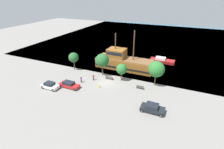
% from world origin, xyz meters
% --- Properties ---
extents(ground_plane, '(160.00, 160.00, 0.00)m').
position_xyz_m(ground_plane, '(0.00, 0.00, 0.00)').
color(ground_plane, gray).
extents(water_surface, '(80.00, 80.00, 0.00)m').
position_xyz_m(water_surface, '(0.00, 44.00, 0.00)').
color(water_surface, '#38667F').
rests_on(water_surface, ground).
extents(pirate_ship, '(16.71, 4.75, 10.39)m').
position_xyz_m(pirate_ship, '(0.69, 9.21, 1.88)').
color(pirate_ship, brown).
rests_on(pirate_ship, water_surface).
extents(moored_boat_dockside, '(5.72, 2.47, 2.03)m').
position_xyz_m(moored_boat_dockside, '(-5.14, 15.65, 0.75)').
color(moored_boat_dockside, '#2D333D').
rests_on(moored_boat_dockside, water_surface).
extents(moored_boat_outer, '(6.91, 2.54, 1.44)m').
position_xyz_m(moored_boat_outer, '(9.38, 17.90, 0.55)').
color(moored_boat_outer, maroon).
rests_on(moored_boat_outer, water_surface).
extents(parked_car_curb_front, '(3.80, 1.80, 1.40)m').
position_xyz_m(parked_car_curb_front, '(-9.87, -7.45, 0.69)').
color(parked_car_curb_front, white).
rests_on(parked_car_curb_front, ground_plane).
extents(parked_car_curb_mid, '(4.61, 1.78, 1.32)m').
position_xyz_m(parked_car_curb_mid, '(-6.43, -5.38, 0.66)').
color(parked_car_curb_mid, '#B21E1E').
rests_on(parked_car_curb_mid, ground_plane).
extents(parked_car_curb_rear, '(4.09, 2.01, 1.45)m').
position_xyz_m(parked_car_curb_rear, '(11.89, -6.47, 0.71)').
color(parked_car_curb_rear, black).
rests_on(parked_car_curb_rear, ground_plane).
extents(fire_hydrant, '(0.42, 0.25, 0.76)m').
position_xyz_m(fire_hydrant, '(-0.43, -2.80, 0.41)').
color(fire_hydrant, yellow).
rests_on(fire_hydrant, ground_plane).
extents(bench_promenade_east, '(1.84, 0.45, 0.85)m').
position_xyz_m(bench_promenade_east, '(-0.07, 1.58, 0.44)').
color(bench_promenade_east, '#4C4742').
rests_on(bench_promenade_east, ground_plane).
extents(bench_promenade_west, '(1.55, 0.45, 0.85)m').
position_xyz_m(bench_promenade_west, '(7.83, 0.24, 0.43)').
color(bench_promenade_west, '#4C4742').
rests_on(bench_promenade_west, ground_plane).
extents(pedestrian_walking_near, '(0.32, 0.32, 1.52)m').
position_xyz_m(pedestrian_walking_near, '(-3.24, -0.32, 0.76)').
color(pedestrian_walking_near, '#232838').
rests_on(pedestrian_walking_near, ground_plane).
extents(pedestrian_walking_far, '(0.32, 0.32, 1.60)m').
position_xyz_m(pedestrian_walking_far, '(-5.27, -2.41, 0.81)').
color(pedestrian_walking_far, '#232838').
rests_on(pedestrian_walking_far, ground_plane).
extents(tree_row_east, '(2.55, 2.55, 4.70)m').
position_xyz_m(tree_row_east, '(-10.88, 2.98, 3.41)').
color(tree_row_east, brown).
rests_on(tree_row_east, ground_plane).
extents(tree_row_mideast, '(3.26, 3.26, 5.55)m').
position_xyz_m(tree_row_mideast, '(-2.60, 3.07, 3.91)').
color(tree_row_mideast, brown).
rests_on(tree_row_mideast, ground_plane).
extents(tree_row_midwest, '(2.44, 2.44, 4.11)m').
position_xyz_m(tree_row_midwest, '(2.71, 2.27, 2.87)').
color(tree_row_midwest, brown).
rests_on(tree_row_midwest, ground_plane).
extents(tree_row_west, '(3.52, 3.52, 5.63)m').
position_xyz_m(tree_row_west, '(10.31, 3.19, 3.87)').
color(tree_row_west, brown).
rests_on(tree_row_west, ground_plane).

